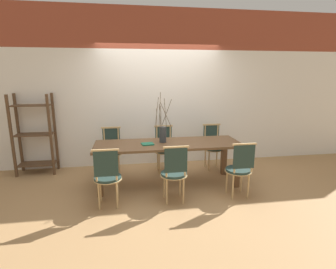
% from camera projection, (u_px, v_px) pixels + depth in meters
% --- Properties ---
extents(ground_plane, '(16.00, 16.00, 0.00)m').
position_uv_depth(ground_plane, '(168.00, 184.00, 4.66)').
color(ground_plane, '#A87F51').
extents(wall_rear, '(12.00, 0.06, 3.20)m').
position_uv_depth(wall_rear, '(159.00, 89.00, 5.46)').
color(wall_rear, white).
rests_on(wall_rear, ground_plane).
extents(dining_table, '(2.50, 0.81, 0.75)m').
position_uv_depth(dining_table, '(168.00, 149.00, 4.51)').
color(dining_table, brown).
rests_on(dining_table, ground_plane).
extents(chair_near_leftend, '(0.41, 0.41, 0.91)m').
position_uv_depth(chair_near_leftend, '(107.00, 175.00, 3.74)').
color(chair_near_leftend, '#233833').
rests_on(chair_near_leftend, ground_plane).
extents(chair_near_left, '(0.41, 0.41, 0.91)m').
position_uv_depth(chair_near_left, '(174.00, 171.00, 3.89)').
color(chair_near_left, '#233833').
rests_on(chair_near_left, ground_plane).
extents(chair_near_center, '(0.41, 0.41, 0.91)m').
position_uv_depth(chair_near_center, '(240.00, 168.00, 4.05)').
color(chair_near_center, '#233833').
rests_on(chair_near_center, ground_plane).
extents(chair_far_leftend, '(0.41, 0.41, 0.91)m').
position_uv_depth(chair_far_leftend, '(112.00, 149.00, 5.05)').
color(chair_far_leftend, '#233833').
rests_on(chair_far_leftend, ground_plane).
extents(chair_far_left, '(0.41, 0.41, 0.91)m').
position_uv_depth(chair_far_left, '(164.00, 147.00, 5.21)').
color(chair_far_left, '#233833').
rests_on(chair_far_left, ground_plane).
extents(chair_far_center, '(0.41, 0.41, 0.91)m').
position_uv_depth(chair_far_center, '(213.00, 145.00, 5.36)').
color(chair_far_center, '#233833').
rests_on(chair_far_center, ground_plane).
extents(vase_centerpiece, '(0.30, 0.30, 0.86)m').
position_uv_depth(vase_centerpiece, '(163.00, 133.00, 4.52)').
color(vase_centerpiece, '#33383D').
rests_on(vase_centerpiece, dining_table).
extents(book_stack, '(0.22, 0.19, 0.02)m').
position_uv_depth(book_stack, '(148.00, 144.00, 4.39)').
color(book_stack, '#1E6B4C').
rests_on(book_stack, dining_table).
extents(shelving_rack, '(0.72, 0.38, 1.55)m').
position_uv_depth(shelving_rack, '(34.00, 135.00, 5.02)').
color(shelving_rack, '#513823').
rests_on(shelving_rack, ground_plane).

